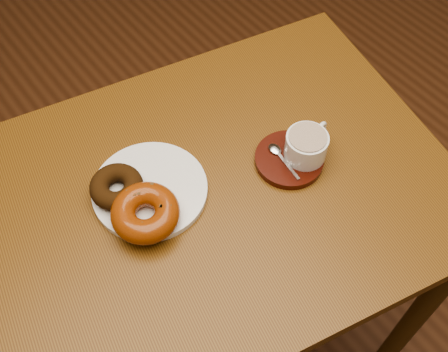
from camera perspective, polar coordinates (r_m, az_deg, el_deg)
ground at (r=1.82m, az=7.41°, el=-14.38°), size 6.00×6.00×0.00m
cafe_table at (r=1.15m, az=-0.79°, el=-4.75°), size 1.00×0.83×0.83m
donut_plate at (r=1.04m, az=-7.54°, el=-1.41°), size 0.29×0.29×0.01m
donut_cinnamon at (r=1.02m, az=-10.86°, el=-1.08°), size 0.13×0.13×0.04m
donut_caramel at (r=0.98m, az=-8.00°, el=-3.72°), size 0.14×0.14×0.04m
saucer at (r=1.08m, az=6.63°, el=1.69°), size 0.14×0.14×0.01m
coffee_cup at (r=1.06m, az=8.39°, el=3.11°), size 0.10×0.08×0.06m
teaspoon at (r=1.07m, az=5.44°, el=2.42°), size 0.02×0.09×0.01m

